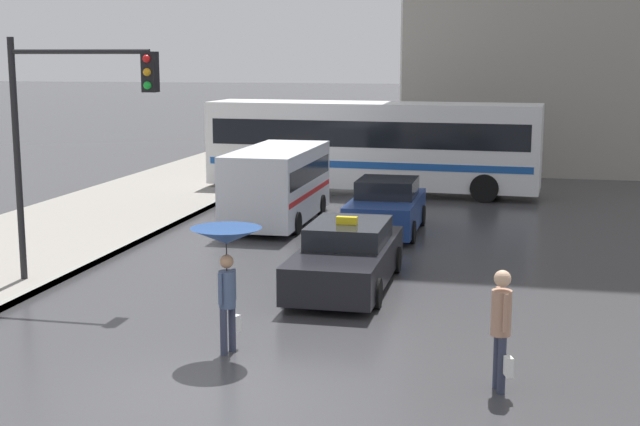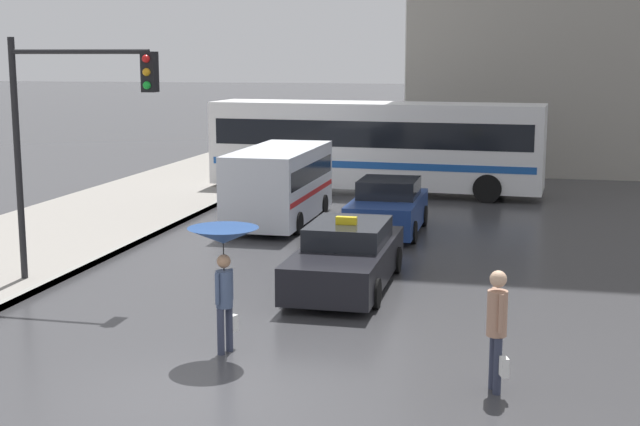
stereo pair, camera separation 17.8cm
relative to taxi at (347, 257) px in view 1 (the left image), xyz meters
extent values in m
plane|color=#38383A|center=(-1.14, -6.77, -0.64)|extent=(300.00, 300.00, 0.00)
cube|color=black|center=(0.00, -0.04, -0.10)|extent=(1.80, 4.78, 0.75)
cube|color=black|center=(0.00, 0.19, 0.49)|extent=(1.58, 2.15, 0.45)
cylinder|color=black|center=(0.85, -1.53, -0.34)|extent=(0.20, 0.60, 0.60)
cylinder|color=black|center=(-0.86, -1.53, -0.34)|extent=(0.20, 0.60, 0.60)
cylinder|color=black|center=(0.86, 1.44, -0.34)|extent=(0.20, 0.60, 0.60)
cylinder|color=black|center=(-0.85, 1.44, -0.34)|extent=(0.20, 0.60, 0.60)
cube|color=yellow|center=(0.00, -0.04, 0.80)|extent=(0.44, 0.16, 0.16)
cube|color=navy|center=(-0.03, 6.01, -0.06)|extent=(1.80, 4.04, 0.83)
cube|color=black|center=(-0.03, 6.21, 0.60)|extent=(1.58, 1.82, 0.50)
cylinder|color=black|center=(0.83, 4.75, -0.34)|extent=(0.20, 0.60, 0.60)
cylinder|color=black|center=(-0.88, 4.75, -0.34)|extent=(0.20, 0.60, 0.60)
cylinder|color=black|center=(0.83, 7.26, -0.34)|extent=(0.20, 0.60, 0.60)
cylinder|color=black|center=(-0.88, 7.26, -0.34)|extent=(0.20, 0.60, 0.60)
cube|color=silver|center=(-3.36, 6.83, 0.54)|extent=(2.01, 5.32, 2.04)
cube|color=black|center=(-3.36, 6.83, 0.90)|extent=(2.03, 4.89, 0.53)
cube|color=red|center=(-3.36, 6.83, 0.28)|extent=(2.03, 5.10, 0.14)
cylinder|color=black|center=(-2.42, 5.24, -0.33)|extent=(0.20, 0.63, 0.63)
cylinder|color=black|center=(-4.32, 5.24, -0.33)|extent=(0.20, 0.63, 0.63)
cylinder|color=black|center=(-2.41, 8.42, -0.33)|extent=(0.20, 0.63, 0.63)
cylinder|color=black|center=(-4.31, 8.43, -0.33)|extent=(0.20, 0.63, 0.63)
cube|color=silver|center=(-1.60, 13.35, 1.10)|extent=(11.95, 3.19, 2.97)
cube|color=black|center=(-1.60, 13.35, 1.55)|extent=(11.36, 3.18, 0.90)
cube|color=#194C9E|center=(-1.60, 13.35, 0.49)|extent=(11.60, 3.19, 0.24)
cylinder|color=black|center=(2.60, 14.30, -0.16)|extent=(0.97, 0.34, 0.96)
cylinder|color=black|center=(2.46, 11.91, -0.16)|extent=(0.97, 0.34, 0.96)
cylinder|color=black|center=(-5.37, 14.77, -0.16)|extent=(0.97, 0.34, 0.96)
cylinder|color=black|center=(-5.51, 12.38, -0.16)|extent=(0.97, 0.34, 0.96)
cylinder|color=#2D3347|center=(-1.16, -4.79, -0.25)|extent=(0.15, 0.15, 0.78)
cylinder|color=#2D3347|center=(-1.08, -4.58, -0.25)|extent=(0.15, 0.15, 0.78)
cylinder|color=#3D4C6B|center=(-1.12, -4.68, 0.44)|extent=(0.36, 0.36, 0.62)
sphere|color=#997051|center=(-1.12, -4.68, 0.92)|extent=(0.23, 0.23, 0.23)
cylinder|color=#3D4C6B|center=(-1.18, -4.85, 0.49)|extent=(0.09, 0.09, 0.52)
cylinder|color=#3D4C6B|center=(-1.06, -4.52, 0.49)|extent=(0.09, 0.09, 0.52)
cone|color=navy|center=(-1.12, -4.68, 1.34)|extent=(1.17, 1.17, 0.26)
cylinder|color=black|center=(-1.12, -4.68, 1.00)|extent=(0.02, 0.02, 0.69)
cube|color=white|center=(-1.08, -4.42, -0.21)|extent=(0.16, 0.20, 0.28)
cylinder|color=#2D3347|center=(3.26, -5.35, -0.22)|extent=(0.15, 0.15, 0.85)
cylinder|color=#2D3347|center=(3.33, -5.56, -0.22)|extent=(0.15, 0.15, 0.85)
cylinder|color=tan|center=(3.29, -5.45, 0.54)|extent=(0.37, 0.37, 0.67)
sphere|color=#DBAD89|center=(3.29, -5.45, 1.06)|extent=(0.25, 0.25, 0.25)
cylinder|color=tan|center=(3.24, -5.27, 0.60)|extent=(0.09, 0.09, 0.57)
cylinder|color=tan|center=(3.35, -5.63, 0.60)|extent=(0.09, 0.09, 0.57)
cube|color=white|center=(3.43, -5.69, -0.17)|extent=(0.15, 0.20, 0.28)
cylinder|color=black|center=(-6.79, -1.38, 1.98)|extent=(0.14, 0.14, 5.24)
cylinder|color=black|center=(-5.27, -1.38, 4.30)|extent=(3.04, 0.10, 0.10)
cube|color=black|center=(-3.75, -1.38, 3.90)|extent=(0.28, 0.28, 0.80)
sphere|color=red|center=(-3.75, -1.54, 4.16)|extent=(0.16, 0.16, 0.16)
sphere|color=orange|center=(-3.75, -1.54, 3.90)|extent=(0.16, 0.16, 0.16)
sphere|color=green|center=(-3.75, -1.54, 3.64)|extent=(0.16, 0.16, 0.16)
camera|label=1|loc=(3.39, -18.16, 4.20)|focal=50.00mm
camera|label=2|loc=(3.56, -18.12, 4.20)|focal=50.00mm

